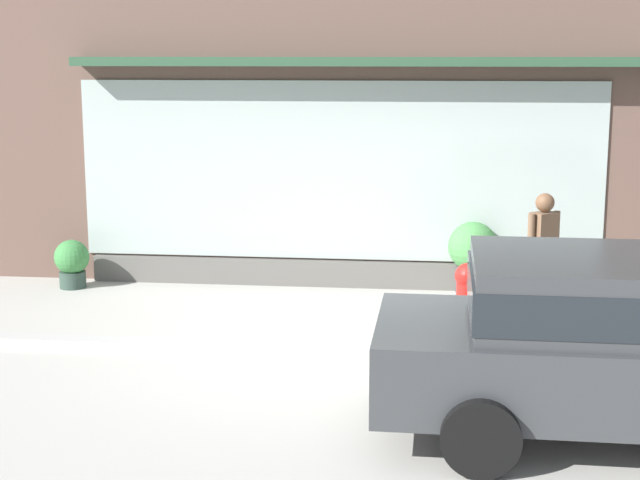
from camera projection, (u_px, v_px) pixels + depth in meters
ground_plane at (338, 352)px, 10.36m from camera, size 60.00×60.00×0.00m
curb_strip at (337, 352)px, 10.15m from camera, size 14.00×0.24×0.12m
storefront at (361, 95)px, 12.97m from camera, size 14.00×0.81×5.37m
fire_hydrant at (467, 300)px, 10.79m from camera, size 0.42×0.39×0.87m
pedestrian_with_handbag at (544, 252)px, 11.00m from camera, size 0.55×0.43×1.61m
parked_car_dark_gray at (639, 338)px, 7.86m from camera, size 4.50×2.03×1.54m
potted_plant_window_left at (72, 262)px, 13.14m from camera, size 0.48×0.48×0.67m
potted_plant_by_entrance at (473, 253)px, 12.85m from camera, size 0.66×0.66×0.96m
potted_plant_low_front at (566, 271)px, 12.74m from camera, size 0.33×0.33×0.58m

